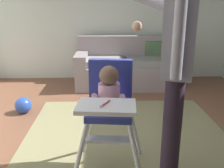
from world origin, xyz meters
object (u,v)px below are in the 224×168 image
(high_chair, at_px, (109,99))
(couch, at_px, (125,67))
(toy_ball, at_px, (23,105))
(adult_standing, at_px, (176,65))

(high_chair, bearing_deg, couch, 177.73)
(couch, distance_m, toy_ball, 1.93)
(adult_standing, height_order, toy_ball, adult_standing)
(couch, height_order, toy_ball, couch)
(couch, height_order, high_chair, high_chair)
(adult_standing, bearing_deg, high_chair, -0.66)
(adult_standing, xyz_separation_m, toy_ball, (-1.60, 1.42, -0.86))
(couch, bearing_deg, adult_standing, 2.83)
(high_chair, relative_size, adult_standing, 0.56)
(high_chair, bearing_deg, adult_standing, 77.34)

